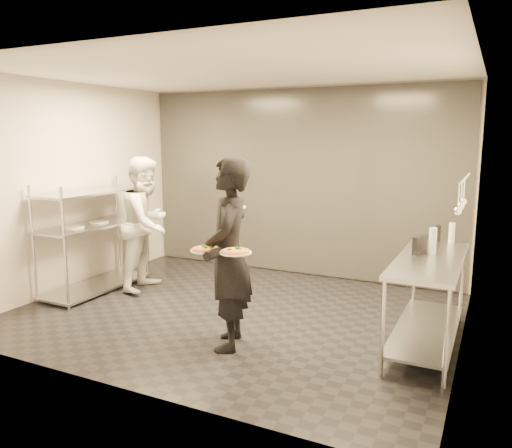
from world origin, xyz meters
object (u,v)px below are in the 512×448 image
at_px(salad_plate, 234,205).
at_px(pos_monitor, 420,244).
at_px(pizza_plate_far, 236,252).
at_px(bottle_green, 433,241).
at_px(pass_rack, 94,235).
at_px(waiter, 229,254).
at_px(bottle_clear, 452,233).
at_px(chef, 147,224).
at_px(prep_counter, 428,286).
at_px(bottle_dark, 438,233).
at_px(pizza_plate_near, 205,249).

height_order(salad_plate, pos_monitor, salad_plate).
distance_m(pizza_plate_far, bottle_green, 2.00).
distance_m(pass_rack, pos_monitor, 4.22).
relative_size(waiter, bottle_clear, 8.45).
relative_size(pizza_plate_far, salad_plate, 1.16).
height_order(pass_rack, bottle_clear, pass_rack).
bearing_deg(chef, salad_plate, -124.08).
bearing_deg(prep_counter, waiter, -154.53).
bearing_deg(prep_counter, bottle_clear, 81.31).
bearing_deg(bottle_dark, waiter, -136.86).
bearing_deg(bottle_green, prep_counter, -88.66).
distance_m(waiter, bottle_dark, 2.41).
bearing_deg(salad_plate, waiter, -69.90).
xyz_separation_m(prep_counter, pizza_plate_far, (-1.57, -1.08, 0.42)).
relative_size(waiter, pizza_plate_far, 6.42).
bearing_deg(pos_monitor, prep_counter, -30.92).
distance_m(prep_counter, pizza_plate_far, 1.95).
bearing_deg(chef, bottle_green, -101.55).
relative_size(pizza_plate_near, salad_plate, 1.13).
xyz_separation_m(pizza_plate_near, salad_plate, (0.01, 0.54, 0.36)).
relative_size(pizza_plate_far, bottle_green, 1.11).
xyz_separation_m(salad_plate, bottle_green, (1.89, 0.67, -0.33)).
bearing_deg(pizza_plate_near, pass_rack, 156.47).
bearing_deg(pass_rack, pos_monitor, 1.84).
distance_m(chef, bottle_green, 3.74).
xyz_separation_m(pizza_plate_far, bottle_clear, (1.69, 1.88, -0.01)).
height_order(pass_rack, pos_monitor, pass_rack).
height_order(pos_monitor, bottle_dark, bottle_dark).
xyz_separation_m(waiter, chef, (-1.95, 1.22, -0.04)).
height_order(waiter, pos_monitor, waiter).
height_order(prep_counter, chef, chef).
relative_size(chef, pizza_plate_far, 6.16).
xyz_separation_m(waiter, salad_plate, (-0.12, 0.33, 0.44)).
bearing_deg(pass_rack, waiter, -18.28).
distance_m(bottle_green, bottle_dark, 0.65).
relative_size(pass_rack, waiter, 0.85).
xyz_separation_m(pizza_plate_far, salad_plate, (-0.33, 0.57, 0.34)).
relative_size(salad_plate, pos_monitor, 1.02).
bearing_deg(salad_plate, bottle_dark, 35.03).
xyz_separation_m(pizza_plate_near, pos_monitor, (1.79, 1.19, -0.02)).
relative_size(pizza_plate_near, bottle_dark, 1.52).
bearing_deg(bottle_green, pizza_plate_near, -147.58).
distance_m(pizza_plate_near, bottle_green, 2.26).
bearing_deg(bottle_clear, waiter, -139.07).
xyz_separation_m(salad_plate, bottle_dark, (1.88, 1.32, -0.37)).
relative_size(salad_plate, bottle_green, 0.96).
distance_m(waiter, pos_monitor, 1.93).
bearing_deg(bottle_clear, bottle_dark, 180.00).
xyz_separation_m(pizza_plate_far, bottle_green, (1.57, 1.24, 0.01)).
height_order(pos_monitor, bottle_green, bottle_green).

